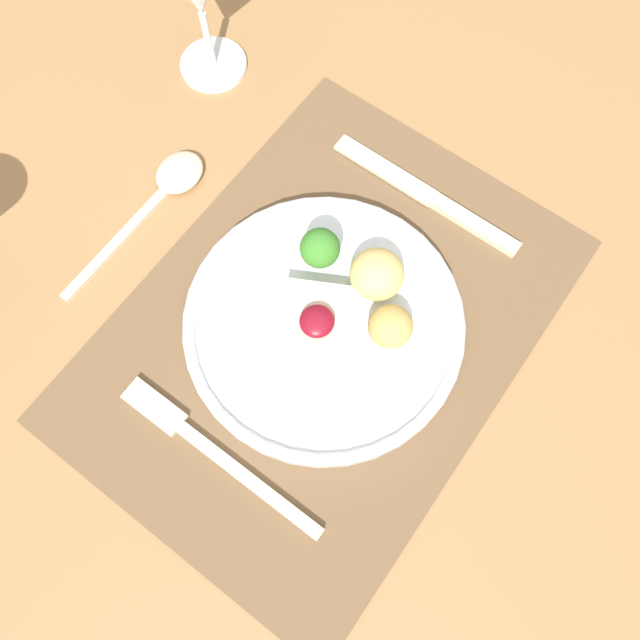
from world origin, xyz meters
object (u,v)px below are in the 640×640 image
at_px(spoon, 167,187).
at_px(fork, 207,447).
at_px(knife, 437,202).
at_px(dinner_plate, 324,319).

bearing_deg(spoon, fork, -132.20).
distance_m(fork, knife, 0.34).
distance_m(dinner_plate, fork, 0.16).
bearing_deg(spoon, dinner_plate, -96.82).
relative_size(fork, knife, 1.00).
bearing_deg(knife, dinner_plate, 173.24).
xyz_separation_m(knife, spoon, (-0.15, 0.24, 0.00)).
xyz_separation_m(dinner_plate, knife, (0.18, -0.02, -0.01)).
xyz_separation_m(fork, knife, (0.33, -0.03, 0.00)).
relative_size(fork, spoon, 1.09).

